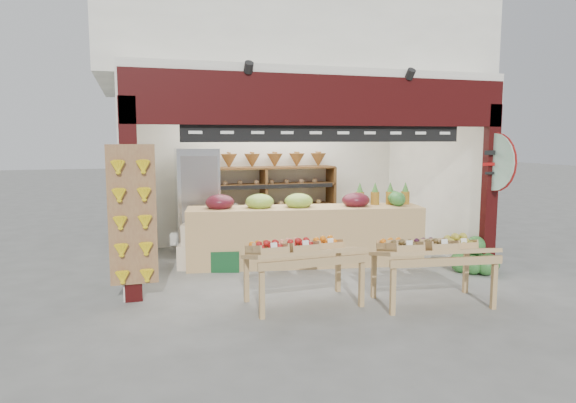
# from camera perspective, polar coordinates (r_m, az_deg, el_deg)

# --- Properties ---
(ground) EXTENTS (60.00, 60.00, 0.00)m
(ground) POSITION_cam_1_polar(r_m,az_deg,el_deg) (8.62, 1.95, -7.21)
(ground) COLOR slate
(ground) RESTS_ON ground
(shop_structure) EXTENTS (6.36, 5.12, 5.40)m
(shop_structure) POSITION_cam_1_polar(r_m,az_deg,el_deg) (10.05, -1.10, 17.36)
(shop_structure) COLOR white
(shop_structure) RESTS_ON ground
(banana_board) EXTENTS (0.60, 0.15, 1.80)m
(banana_board) POSITION_cam_1_polar(r_m,az_deg,el_deg) (6.79, -16.89, -1.79)
(banana_board) COLOR olive
(banana_board) RESTS_ON ground
(gift_sign) EXTENTS (0.04, 0.93, 0.92)m
(gift_sign) POSITION_cam_1_polar(r_m,az_deg,el_deg) (8.70, 22.02, 4.08)
(gift_sign) COLOR #ADD9C0
(gift_sign) RESTS_ON ground
(back_shelving) EXTENTS (2.94, 0.48, 1.82)m
(back_shelving) POSITION_cam_1_polar(r_m,az_deg,el_deg) (10.22, -2.72, 1.66)
(back_shelving) COLOR brown
(back_shelving) RESTS_ON ground
(refrigerator) EXTENTS (0.77, 0.77, 1.94)m
(refrigerator) POSITION_cam_1_polar(r_m,az_deg,el_deg) (9.58, -10.04, 0.03)
(refrigerator) COLOR silver
(refrigerator) RESTS_ON ground
(cardboard_stack) EXTENTS (1.13, 0.82, 0.74)m
(cardboard_stack) POSITION_cam_1_polar(r_m,az_deg,el_deg) (8.54, -8.79, -5.56)
(cardboard_stack) COLOR beige
(cardboard_stack) RESTS_ON ground
(mid_counter) EXTENTS (3.99, 1.43, 1.21)m
(mid_counter) POSITION_cam_1_polar(r_m,az_deg,el_deg) (8.66, 1.80, -3.53)
(mid_counter) COLOR tan
(mid_counter) RESTS_ON ground
(display_table_left) EXTENTS (1.47, 0.87, 0.94)m
(display_table_left) POSITION_cam_1_polar(r_m,az_deg,el_deg) (6.54, 0.84, -5.40)
(display_table_left) COLOR tan
(display_table_left) RESTS_ON ground
(display_table_right) EXTENTS (1.54, 0.99, 0.94)m
(display_table_right) POSITION_cam_1_polar(r_m,az_deg,el_deg) (6.84, 15.28, -5.07)
(display_table_right) COLOR tan
(display_table_right) RESTS_ON ground
(watermelon_pile) EXTENTS (0.79, 0.75, 0.57)m
(watermelon_pile) POSITION_cam_1_polar(r_m,az_deg,el_deg) (8.77, 19.97, -5.97)
(watermelon_pile) COLOR #1B5321
(watermelon_pile) RESTS_ON ground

